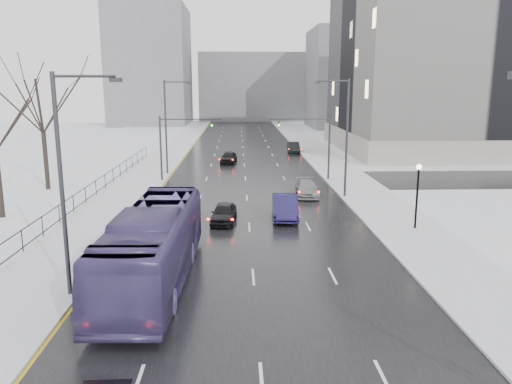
{
  "coord_description": "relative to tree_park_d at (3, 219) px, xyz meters",
  "views": [
    {
      "loc": [
        -0.69,
        -1.51,
        9.41
      ],
      "look_at": [
        0.45,
        30.85,
        2.5
      ],
      "focal_mm": 35.0,
      "sensor_mm": 36.0,
      "label": 1
    }
  ],
  "objects": [
    {
      "name": "sedan_center_far",
      "position": [
        15.89,
        25.57,
        0.77
      ],
      "size": [
        2.27,
        4.46,
        1.46
      ],
      "primitive_type": "imported",
      "rotation": [
        0.0,
        0.0,
        -0.13
      ],
      "color": "black",
      "rests_on": "road"
    },
    {
      "name": "road",
      "position": [
        17.8,
        26.0,
        0.02
      ],
      "size": [
        16.0,
        150.0,
        0.04
      ],
      "primitive_type": "cube",
      "color": "black",
      "rests_on": "ground"
    },
    {
      "name": "streetlight_l_near",
      "position": [
        9.63,
        -14.0,
        5.62
      ],
      "size": [
        2.95,
        0.25,
        10.0
      ],
      "color": "#2D2D33",
      "rests_on": "ground"
    },
    {
      "name": "sidewalk_right",
      "position": [
        28.3,
        26.0,
        0.08
      ],
      "size": [
        5.0,
        150.0,
        0.16
      ],
      "primitive_type": "cube",
      "color": "silver",
      "rests_on": "ground"
    },
    {
      "name": "sedan_center_near",
      "position": [
        16.05,
        -1.79,
        0.72
      ],
      "size": [
        1.98,
        4.14,
        1.37
      ],
      "primitive_type": "imported",
      "rotation": [
        0.0,
        0.0,
        -0.09
      ],
      "color": "black",
      "rests_on": "road"
    },
    {
      "name": "mast_signal_left",
      "position": [
        10.47,
        14.0,
        4.11
      ],
      "size": [
        6.1,
        0.33,
        6.5
      ],
      "color": "#2D2D33",
      "rests_on": "ground"
    },
    {
      "name": "cross_road",
      "position": [
        17.8,
        14.0,
        0.02
      ],
      "size": [
        130.0,
        10.0,
        0.04
      ],
      "primitive_type": "cube",
      "color": "black",
      "rests_on": "ground"
    },
    {
      "name": "tree_park_e",
      "position": [
        -0.4,
        10.0,
        0.0
      ],
      "size": [
        9.45,
        9.45,
        13.5
      ],
      "primitive_type": null,
      "color": "black",
      "rests_on": "ground"
    },
    {
      "name": "lamppost_r_mid",
      "position": [
        28.8,
        -4.0,
        2.94
      ],
      "size": [
        0.36,
        0.36,
        4.28
      ],
      "color": "black",
      "rests_on": "sidewalk_right"
    },
    {
      "name": "no_uturn_sign",
      "position": [
        27.0,
        10.0,
        2.3
      ],
      "size": [
        0.6,
        0.06,
        2.7
      ],
      "color": "#2D2D33",
      "rests_on": "sidewalk_right"
    },
    {
      "name": "park_strip",
      "position": [
        -2.2,
        26.0,
        0.06
      ],
      "size": [
        14.0,
        150.0,
        0.12
      ],
      "primitive_type": "cube",
      "color": "white",
      "rests_on": "ground"
    },
    {
      "name": "sedan_right_far",
      "position": [
        23.02,
        6.63,
        0.71
      ],
      "size": [
        2.09,
        4.71,
        1.34
      ],
      "primitive_type": "imported",
      "rotation": [
        0.0,
        0.0,
        -0.05
      ],
      "color": "gray",
      "rests_on": "road"
    },
    {
      "name": "bus",
      "position": [
        13.0,
        -12.5,
        1.9
      ],
      "size": [
        3.56,
        13.45,
        3.72
      ],
      "primitive_type": "imported",
      "rotation": [
        0.0,
        0.0,
        -0.03
      ],
      "color": "#473B73",
      "rests_on": "road"
    },
    {
      "name": "streetlight_l_far",
      "position": [
        9.63,
        18.0,
        5.62
      ],
      "size": [
        2.95,
        0.25,
        10.0
      ],
      "color": "#2D2D33",
      "rests_on": "ground"
    },
    {
      "name": "sedan_right_distant",
      "position": [
        25.0,
        35.33,
        0.78
      ],
      "size": [
        1.66,
        4.52,
        1.48
      ],
      "primitive_type": "imported",
      "rotation": [
        0.0,
        0.0,
        -0.02
      ],
      "color": "black",
      "rests_on": "road"
    },
    {
      "name": "streetlight_r_mid",
      "position": [
        25.97,
        6.0,
        5.62
      ],
      "size": [
        2.95,
        0.25,
        10.0
      ],
      "color": "#2D2D33",
      "rests_on": "ground"
    },
    {
      "name": "bldg_far_center",
      "position": [
        21.8,
        106.0,
        9.0
      ],
      "size": [
        30.0,
        18.0,
        18.0
      ],
      "primitive_type": "cube",
      "color": "slate",
      "rests_on": "ground"
    },
    {
      "name": "mast_signal_right",
      "position": [
        25.13,
        14.0,
        4.11
      ],
      "size": [
        6.1,
        0.33,
        6.5
      ],
      "color": "#2D2D33",
      "rests_on": "ground"
    },
    {
      "name": "iron_fence",
      "position": [
        4.8,
        -4.0,
        0.91
      ],
      "size": [
        0.06,
        70.0,
        1.3
      ],
      "color": "black",
      "rests_on": "sidewalk_left"
    },
    {
      "name": "bldg_far_left",
      "position": [
        -4.2,
        91.0,
        14.0
      ],
      "size": [
        18.0,
        22.0,
        28.0
      ],
      "primitive_type": "cube",
      "color": "slate",
      "rests_on": "ground"
    },
    {
      "name": "sedan_right_near",
      "position": [
        20.41,
        -0.73,
        0.88
      ],
      "size": [
        1.99,
        5.16,
        1.68
      ],
      "primitive_type": "imported",
      "rotation": [
        0.0,
        0.0,
        -0.04
      ],
      "color": "#1C1747",
      "rests_on": "road"
    },
    {
      "name": "tree_park_d",
      "position": [
        0.0,
        0.0,
        0.0
      ],
      "size": [
        8.75,
        8.75,
        12.5
      ],
      "primitive_type": null,
      "color": "black",
      "rests_on": "ground"
    },
    {
      "name": "bldg_far_right",
      "position": [
        45.8,
        81.0,
        11.0
      ],
      "size": [
        24.0,
        20.0,
        22.0
      ],
      "primitive_type": "cube",
      "color": "slate",
      "rests_on": "ground"
    },
    {
      "name": "civic_building",
      "position": [
        52.8,
        38.0,
        11.21
      ],
      "size": [
        41.0,
        31.0,
        24.8
      ],
      "color": "gray",
      "rests_on": "ground"
    },
    {
      "name": "sidewalk_left",
      "position": [
        7.3,
        26.0,
        0.08
      ],
      "size": [
        5.0,
        150.0,
        0.16
      ],
      "primitive_type": "cube",
      "color": "silver",
      "rests_on": "ground"
    }
  ]
}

